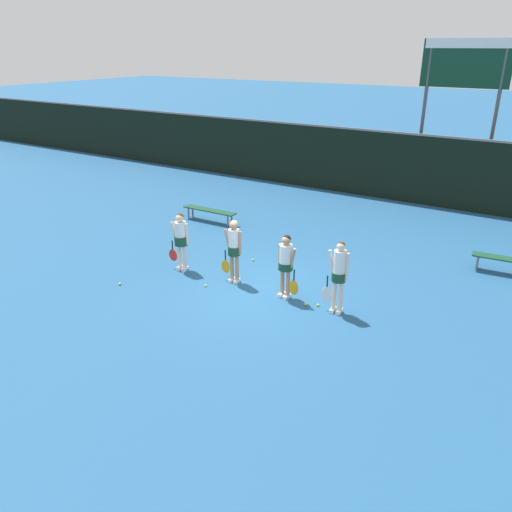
{
  "coord_description": "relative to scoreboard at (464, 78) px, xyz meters",
  "views": [
    {
      "loc": [
        6.16,
        -9.99,
        5.93
      ],
      "look_at": [
        -0.03,
        -0.01,
        0.94
      ],
      "focal_mm": 35.0,
      "sensor_mm": 36.0,
      "label": 1
    }
  ],
  "objects": [
    {
      "name": "scoreboard",
      "position": [
        0.0,
        0.0,
        0.0
      ],
      "size": [
        3.27,
        0.15,
        6.15
      ],
      "color": "#515156",
      "rests_on": "ground_plane"
    },
    {
      "name": "player_1",
      "position": [
        -3.04,
        -11.27,
        -3.7
      ],
      "size": [
        0.61,
        0.33,
        1.75
      ],
      "rotation": [
        0.0,
        0.0,
        0.07
      ],
      "color": "tan",
      "rests_on": "ground_plane"
    },
    {
      "name": "player_2",
      "position": [
        -1.44,
        -11.33,
        -3.74
      ],
      "size": [
        0.63,
        0.37,
        1.68
      ],
      "rotation": [
        0.0,
        0.0,
        -0.14
      ],
      "color": "tan",
      "rests_on": "ground_plane"
    },
    {
      "name": "bench_courtside",
      "position": [
        -6.57,
        -7.64,
        -4.33
      ],
      "size": [
        2.12,
        0.39,
        0.46
      ],
      "rotation": [
        0.0,
        0.0,
        0.02
      ],
      "color": "#19472D",
      "rests_on": "ground_plane"
    },
    {
      "name": "tennis_ball_4",
      "position": [
        -5.53,
        -13.06,
        -4.7
      ],
      "size": [
        0.07,
        0.07,
        0.07
      ],
      "primitive_type": "sphere",
      "color": "#CCE033",
      "rests_on": "ground_plane"
    },
    {
      "name": "ground_plane",
      "position": [
        -2.29,
        -11.32,
        -4.74
      ],
      "size": [
        140.0,
        140.0,
        0.0
      ],
      "primitive_type": "plane",
      "color": "#235684"
    },
    {
      "name": "tennis_ball_2",
      "position": [
        -3.51,
        -11.93,
        -4.7
      ],
      "size": [
        0.07,
        0.07,
        0.07
      ],
      "primitive_type": "sphere",
      "color": "#CCE033",
      "rests_on": "ground_plane"
    },
    {
      "name": "player_0",
      "position": [
        -4.75,
        -11.38,
        -3.74
      ],
      "size": [
        0.65,
        0.37,
        1.68
      ],
      "rotation": [
        0.0,
        0.0,
        0.18
      ],
      "color": "beige",
      "rests_on": "ground_plane"
    },
    {
      "name": "player_3",
      "position": [
        -0.03,
        -11.35,
        -3.68
      ],
      "size": [
        0.61,
        0.34,
        1.8
      ],
      "rotation": [
        0.0,
        0.0,
        0.06
      ],
      "color": "beige",
      "rests_on": "ground_plane"
    },
    {
      "name": "bench_far",
      "position": [
        3.19,
        -6.87,
        -4.33
      ],
      "size": [
        1.97,
        0.52,
        0.47
      ],
      "rotation": [
        0.0,
        0.0,
        0.08
      ],
      "color": "#19472D",
      "rests_on": "ground_plane"
    },
    {
      "name": "tennis_ball_1",
      "position": [
        -3.36,
        -9.82,
        -4.7
      ],
      "size": [
        0.07,
        0.07,
        0.07
      ],
      "primitive_type": "sphere",
      "color": "#CCE033",
      "rests_on": "ground_plane"
    },
    {
      "name": "tennis_ball_0",
      "position": [
        -0.79,
        -11.46,
        -4.7
      ],
      "size": [
        0.07,
        0.07,
        0.07
      ],
      "primitive_type": "sphere",
      "color": "#CCE033",
      "rests_on": "ground_plane"
    },
    {
      "name": "tennis_ball_3",
      "position": [
        -0.52,
        -11.33,
        -4.7
      ],
      "size": [
        0.07,
        0.07,
        0.07
      ],
      "primitive_type": "sphere",
      "color": "#CCE033",
      "rests_on": "ground_plane"
    },
    {
      "name": "fence_windscreen",
      "position": [
        -2.29,
        -1.43,
        -3.34
      ],
      "size": [
        60.0,
        0.08,
        2.77
      ],
      "color": "black",
      "rests_on": "ground_plane"
    }
  ]
}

